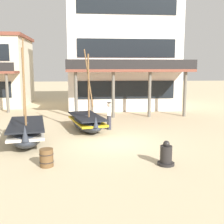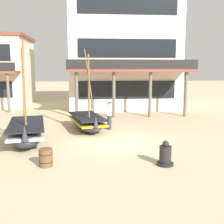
% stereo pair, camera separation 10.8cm
% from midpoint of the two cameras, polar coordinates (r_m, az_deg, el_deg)
% --- Properties ---
extents(ground_plane, '(120.00, 120.00, 0.00)m').
position_cam_midpoint_polar(ground_plane, '(14.33, 0.19, -6.17)').
color(ground_plane, '#CCB78E').
extents(fishing_boat_near_left, '(2.32, 4.44, 5.20)m').
position_cam_midpoint_polar(fishing_boat_near_left, '(14.61, -17.19, -3.93)').
color(fishing_boat_near_left, '#2D333D').
rests_on(fishing_boat_near_left, ground).
extents(fishing_boat_centre_large, '(2.43, 4.12, 4.83)m').
position_cam_midpoint_polar(fishing_boat_centre_large, '(16.96, -5.30, -2.04)').
color(fishing_boat_centre_large, '#2D333D').
rests_on(fishing_boat_centre_large, ground).
extents(fisherman_by_hull, '(0.27, 0.39, 1.68)m').
position_cam_midpoint_polar(fisherman_by_hull, '(17.00, -0.77, -0.84)').
color(fisherman_by_hull, '#33333D').
rests_on(fisherman_by_hull, ground).
extents(capstan_winch, '(0.67, 0.67, 0.98)m').
position_cam_midpoint_polar(capstan_winch, '(11.22, 10.68, -8.69)').
color(capstan_winch, black).
rests_on(capstan_winch, ground).
extents(wooden_barrel, '(0.56, 0.56, 0.70)m').
position_cam_midpoint_polar(wooden_barrel, '(11.18, -13.48, -9.06)').
color(wooden_barrel, brown).
rests_on(wooden_barrel, ground).
extents(harbor_building_main, '(10.08, 9.82, 10.57)m').
position_cam_midpoint_polar(harbor_building_main, '(26.82, 1.82, 12.37)').
color(harbor_building_main, white).
rests_on(harbor_building_main, ground).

